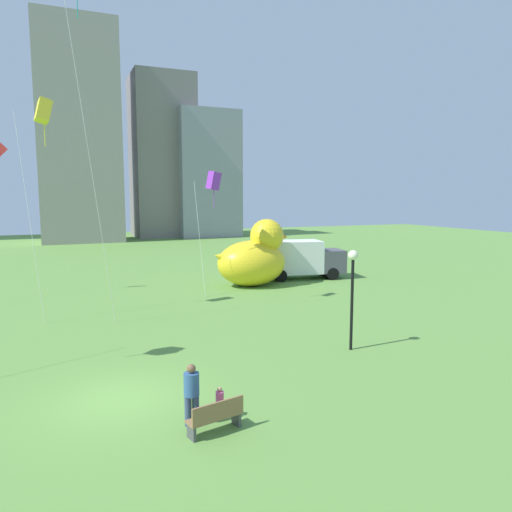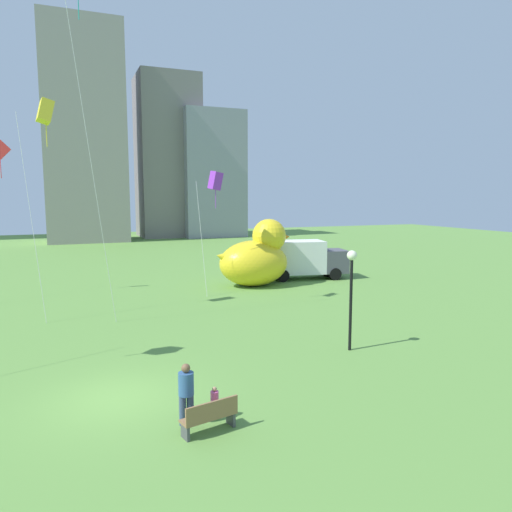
# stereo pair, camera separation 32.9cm
# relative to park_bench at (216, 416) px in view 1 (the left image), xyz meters

# --- Properties ---
(ground_plane) EXTENTS (140.00, 140.00, 0.00)m
(ground_plane) POSITION_rel_park_bench_xyz_m (-2.03, 3.13, -0.47)
(ground_plane) COLOR #5F903F
(park_bench) EXTENTS (1.58, 0.77, 0.90)m
(park_bench) POSITION_rel_park_bench_xyz_m (0.00, 0.00, 0.00)
(park_bench) COLOR olive
(park_bench) RESTS_ON ground
(person_adult) EXTENTS (0.42, 0.42, 1.70)m
(person_adult) POSITION_rel_park_bench_xyz_m (-0.45, 0.69, 0.47)
(person_adult) COLOR #38476B
(person_adult) RESTS_ON ground
(person_child) EXTENTS (0.23, 0.23, 0.93)m
(person_child) POSITION_rel_park_bench_xyz_m (0.35, 0.72, 0.04)
(person_child) COLOR silver
(person_child) RESTS_ON ground
(giant_inflatable_duck) EXTENTS (5.54, 3.55, 4.59)m
(giant_inflatable_duck) POSITION_rel_park_bench_xyz_m (8.91, 18.69, 1.48)
(giant_inflatable_duck) COLOR yellow
(giant_inflatable_duck) RESTS_ON ground
(lamppost) EXTENTS (0.39, 0.39, 4.03)m
(lamppost) POSITION_rel_park_bench_xyz_m (7.14, 4.40, 2.44)
(lamppost) COLOR black
(lamppost) RESTS_ON ground
(box_truck) EXTENTS (6.65, 3.47, 2.85)m
(box_truck) POSITION_rel_park_bench_xyz_m (13.10, 19.98, 0.98)
(box_truck) COLOR white
(box_truck) RESTS_ON ground
(city_skyline) EXTENTS (69.09, 17.84, 28.77)m
(city_skyline) POSITION_rel_park_bench_xyz_m (-8.89, 62.09, 11.93)
(city_skyline) COLOR gray
(city_skyline) RESTS_ON ground
(kite_yellow) EXTENTS (1.83, 1.83, 10.93)m
(kite_yellow) POSITION_rel_park_bench_xyz_m (-3.85, 14.84, 9.74)
(kite_yellow) COLOR silver
(kite_yellow) RESTS_ON ground
(kite_purple) EXTENTS (1.48, 1.94, 7.71)m
(kite_purple) POSITION_rel_park_bench_xyz_m (5.62, 17.37, 6.59)
(kite_purple) COLOR silver
(kite_purple) RESTS_ON ground
(kite_teal) EXTENTS (1.83, 1.58, 16.55)m
(kite_teal) POSITION_rel_park_bench_xyz_m (-2.15, 13.05, 14.51)
(kite_teal) COLOR silver
(kite_teal) RESTS_ON ground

